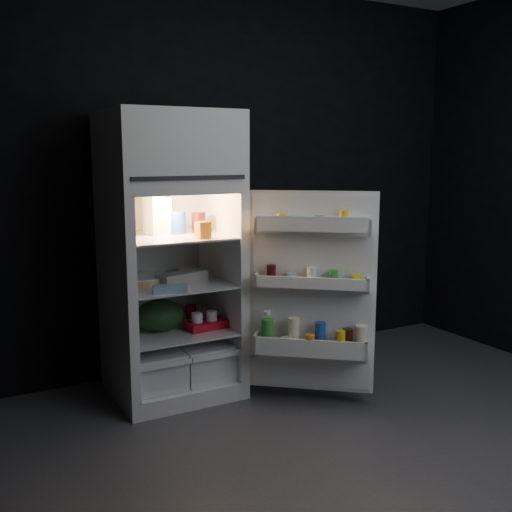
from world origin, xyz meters
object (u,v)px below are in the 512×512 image
egg_carton (182,278)px  refrigerator (169,245)px  fridge_door (312,295)px  milk_jug (157,215)px  yogurt_tray (206,325)px

egg_carton → refrigerator: bearing=102.2°
refrigerator → egg_carton: 0.22m
refrigerator → fridge_door: (0.68, -0.61, -0.27)m
fridge_door → milk_jug: (-0.73, 0.66, 0.46)m
refrigerator → egg_carton: (0.05, -0.09, -0.19)m
refrigerator → yogurt_tray: (0.18, -0.14, -0.50)m
refrigerator → milk_jug: 0.20m
milk_jug → egg_carton: milk_jug is taller
refrigerator → milk_jug: (-0.06, 0.04, 0.19)m
milk_jug → yogurt_tray: bearing=-48.7°
milk_jug → egg_carton: (0.11, -0.13, -0.38)m
refrigerator → yogurt_tray: 0.56m
egg_carton → fridge_door: bearing=-55.8°
fridge_door → milk_jug: fridge_door is taller
fridge_door → yogurt_tray: (-0.49, 0.47, -0.24)m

